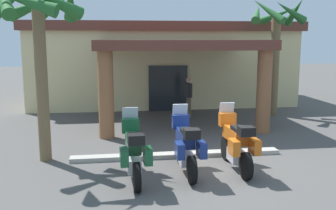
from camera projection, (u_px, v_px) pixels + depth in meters
name	position (u px, v px, depth m)	size (l,w,h in m)	color
ground_plane	(213.00, 166.00, 10.20)	(80.00, 80.00, 0.00)	#514F4C
motel_building	(161.00, 62.00, 20.50)	(13.38, 11.32, 4.12)	beige
motorcycle_green	(134.00, 151.00, 9.12)	(0.71, 2.21, 1.61)	black
motorcycle_blue	(186.00, 146.00, 9.61)	(0.70, 2.21, 1.61)	black
motorcycle_orange	(236.00, 143.00, 9.87)	(0.70, 2.21, 1.61)	black
pedestrian	(189.00, 94.00, 16.62)	(0.32, 0.52, 1.69)	brown
palm_tree_near_portico	(276.00, 34.00, 16.55)	(2.44, 2.48, 5.08)	brown
palm_tree_roadside	(38.00, 21.00, 10.11)	(2.51, 2.58, 4.96)	brown
curb_strip	(177.00, 155.00, 11.00)	(5.95, 0.36, 0.12)	#ADA89E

